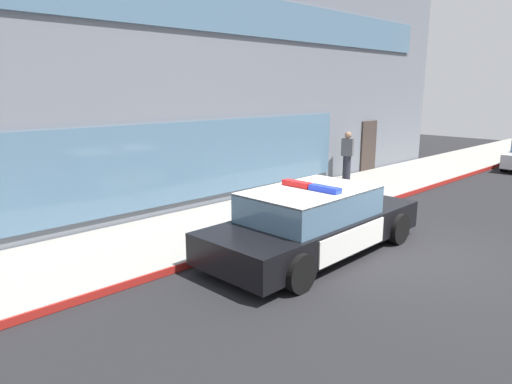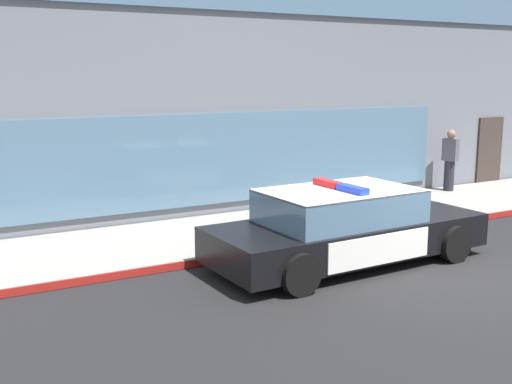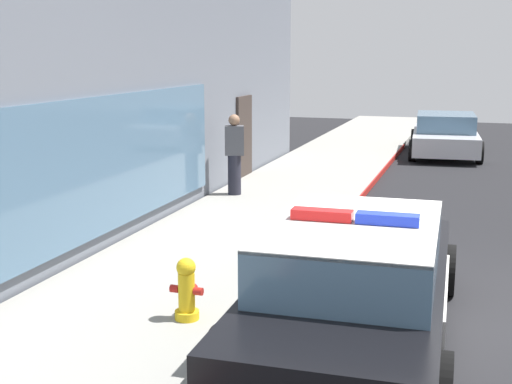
{
  "view_description": "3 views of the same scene",
  "coord_description": "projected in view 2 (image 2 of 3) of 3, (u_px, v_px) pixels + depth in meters",
  "views": [
    {
      "loc": [
        -8.55,
        -4.12,
        3.33
      ],
      "look_at": [
        -2.73,
        1.91,
        1.42
      ],
      "focal_mm": 31.79,
      "sensor_mm": 36.0,
      "label": 1
    },
    {
      "loc": [
        -8.25,
        -7.27,
        3.4
      ],
      "look_at": [
        -2.69,
        2.65,
        1.23
      ],
      "focal_mm": 43.79,
      "sensor_mm": 36.0,
      "label": 2
    },
    {
      "loc": [
        -8.75,
        0.26,
        3.16
      ],
      "look_at": [
        -0.72,
        2.85,
        1.44
      ],
      "focal_mm": 48.53,
      "sensor_mm": 36.0,
      "label": 3
    }
  ],
  "objects": [
    {
      "name": "ground",
      "position": [
        466.0,
        272.0,
        10.83
      ],
      "size": [
        48.0,
        48.0,
        0.0
      ],
      "primitive_type": "plane",
      "color": "black"
    },
    {
      "name": "sidewalk",
      "position": [
        327.0,
        220.0,
        14.34
      ],
      "size": [
        48.0,
        3.09,
        0.15
      ],
      "primitive_type": "cube",
      "color": "gray",
      "rests_on": "ground"
    },
    {
      "name": "curb_red_paint",
      "position": [
        371.0,
        235.0,
        13.0
      ],
      "size": [
        28.8,
        0.04,
        0.14
      ],
      "primitive_type": "cube",
      "color": "maroon",
      "rests_on": "ground"
    },
    {
      "name": "storefront_building",
      "position": [
        213.0,
        64.0,
        20.01
      ],
      "size": [
        21.94,
        11.14,
        7.41
      ],
      "color": "slate",
      "rests_on": "ground"
    },
    {
      "name": "police_cruiser",
      "position": [
        345.0,
        227.0,
        11.22
      ],
      "size": [
        5.24,
        2.27,
        1.49
      ],
      "rotation": [
        0.0,
        0.0,
        0.03
      ],
      "color": "black",
      "rests_on": "ground"
    },
    {
      "name": "fire_hydrant",
      "position": [
        275.0,
        218.0,
        12.66
      ],
      "size": [
        0.34,
        0.39,
        0.73
      ],
      "color": "gold",
      "rests_on": "sidewalk"
    },
    {
      "name": "pedestrian_on_sidewalk",
      "position": [
        450.0,
        160.0,
        17.4
      ],
      "size": [
        0.38,
        0.47,
        1.71
      ],
      "rotation": [
        0.0,
        0.0,
        0.36
      ],
      "color": "#23232D",
      "rests_on": "sidewalk"
    }
  ]
}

